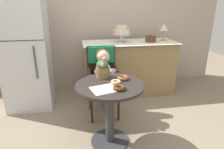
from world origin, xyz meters
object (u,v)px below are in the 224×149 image
at_px(tiered_cake_stand, 122,31).
at_px(table_lamp, 164,28).
at_px(wicker_chair, 102,70).
at_px(donut_side, 119,87).
at_px(donut_mid, 123,77).
at_px(donut_front, 116,82).
at_px(refrigerator, 26,52).
at_px(cafe_table, 110,102).
at_px(round_layer_cake, 151,39).
at_px(seated_child, 104,71).
at_px(flower_vase, 102,68).

height_order(tiered_cake_stand, table_lamp, table_lamp).
xyz_separation_m(wicker_chair, donut_side, (0.06, -0.85, 0.10)).
bearing_deg(donut_mid, donut_front, -131.94).
bearing_deg(wicker_chair, refrigerator, 162.05).
xyz_separation_m(cafe_table, round_layer_cake, (0.89, 1.25, 0.44)).
xyz_separation_m(cafe_table, wicker_chair, (0.01, 0.70, 0.13)).
height_order(donut_mid, refrigerator, refrigerator).
xyz_separation_m(wicker_chair, donut_mid, (0.16, -0.59, 0.10)).
distance_m(cafe_table, wicker_chair, 0.71).
distance_m(seated_child, flower_vase, 0.36).
xyz_separation_m(seated_child, flower_vase, (-0.05, -0.33, 0.15)).
bearing_deg(donut_front, refrigerator, 135.35).
height_order(seated_child, donut_mid, seated_child).
bearing_deg(refrigerator, tiered_cake_stand, 7.83).
distance_m(cafe_table, table_lamp, 1.85).
height_order(donut_mid, round_layer_cake, round_layer_cake).
height_order(donut_side, tiered_cake_stand, tiered_cake_stand).
height_order(wicker_chair, tiered_cake_stand, tiered_cake_stand).
relative_size(seated_child, table_lamp, 2.55).
relative_size(cafe_table, wicker_chair, 0.75).
xyz_separation_m(donut_mid, tiered_cake_stand, (0.24, 1.19, 0.34)).
height_order(wicker_chair, donut_front, wicker_chair).
distance_m(wicker_chair, flower_vase, 0.52).
bearing_deg(table_lamp, donut_mid, -128.80).
relative_size(flower_vase, round_layer_cake, 1.36).
bearing_deg(flower_vase, seated_child, 80.64).
bearing_deg(tiered_cake_stand, table_lamp, 2.08).
xyz_separation_m(donut_mid, donut_side, (-0.10, -0.26, -0.00)).
xyz_separation_m(donut_side, tiered_cake_stand, (0.34, 1.45, 0.34)).
distance_m(donut_mid, donut_side, 0.28).
bearing_deg(flower_vase, round_layer_cake, 47.88).
bearing_deg(round_layer_cake, donut_side, -120.43).
bearing_deg(flower_vase, wicker_chair, 83.62).
height_order(seated_child, round_layer_cake, round_layer_cake).
height_order(seated_child, flower_vase, seated_child).
xyz_separation_m(tiered_cake_stand, refrigerator, (-1.46, -0.20, -0.23)).
relative_size(donut_front, refrigerator, 0.07).
relative_size(cafe_table, table_lamp, 2.53).
xyz_separation_m(tiered_cake_stand, round_layer_cake, (0.49, -0.05, -0.13)).
bearing_deg(seated_child, round_layer_cake, 38.76).
bearing_deg(donut_front, table_lamp, 50.92).
relative_size(donut_side, flower_vase, 0.54).
bearing_deg(wicker_chair, table_lamp, 31.89).
xyz_separation_m(cafe_table, seated_child, (0.01, 0.54, 0.17)).
xyz_separation_m(seated_child, refrigerator, (-1.06, 0.56, 0.17)).
relative_size(donut_mid, table_lamp, 0.46).
bearing_deg(wicker_chair, round_layer_cake, 35.00).
bearing_deg(flower_vase, refrigerator, 138.50).
relative_size(donut_front, tiered_cake_stand, 0.37).
bearing_deg(tiered_cake_stand, wicker_chair, -123.54).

